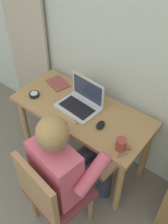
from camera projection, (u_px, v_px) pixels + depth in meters
The scene contains 10 objects.
wall_back at pixel (135, 44), 1.91m from camera, with size 4.80×0.05×2.50m, color silver.
curtain_panel at pixel (24, 26), 2.51m from camera, with size 0.55×0.03×2.15m, color #BCAD99.
desk at pixel (82, 119), 2.26m from camera, with size 1.20×0.55×0.72m.
chair at pixel (52, 193), 1.88m from camera, with size 0.48×0.46×0.87m.
person_seated at pixel (70, 164), 1.85m from camera, with size 0.59×0.62×1.19m.
laptop at pixel (81, 101), 2.18m from camera, with size 0.36×0.28×0.24m.
computer_mouse at pixel (100, 125), 2.03m from camera, with size 0.06×0.10×0.03m, color black.
desk_clock at pixel (34, 95), 2.30m from camera, with size 0.09×0.09×0.03m.
notebook_pad at pixel (58, 83), 2.43m from camera, with size 0.21×0.15×0.01m, color #994742.
coffee_mug at pixel (121, 144), 1.85m from camera, with size 0.12×0.08×0.09m.
Camera 1 is at (0.78, 0.62, 2.21)m, focal length 41.95 mm.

